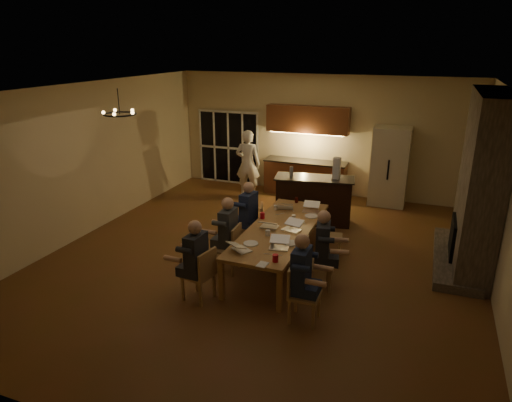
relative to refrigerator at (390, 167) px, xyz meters
The scene contains 43 objects.
floor 4.67m from the refrigerator, 114.60° to the right, with size 9.00×9.00×0.00m, color brown.
back_wall 2.03m from the refrigerator, 168.98° to the left, with size 8.00×0.04×3.20m, color #CCB790.
left_wall 7.25m from the refrigerator, 144.97° to the right, with size 0.04×9.00×3.20m, color #CCB790.
right_wall 4.70m from the refrigerator, 62.94° to the right, with size 0.04×9.00×3.20m, color #CCB790.
ceiling 5.08m from the refrigerator, 114.60° to the right, with size 8.00×9.00×0.04m, color white.
french_doors 4.61m from the refrigerator, behind, with size 1.86×0.08×2.10m, color black.
fireplace 3.51m from the refrigerator, 58.61° to the right, with size 0.58×2.50×3.20m, color #63574E.
kitchenette 2.21m from the refrigerator, behind, with size 2.24×0.68×2.40m, color brown, non-canonical shape.
refrigerator is the anchor object (origin of this frame).
dining_table 4.56m from the refrigerator, 109.43° to the right, with size 1.10×3.13×0.75m, color #A78443.
bar_island 2.45m from the refrigerator, 127.48° to the right, with size 1.78×0.68×1.08m, color black.
chair_left_near 6.35m from the refrigerator, 111.90° to the right, with size 0.44×0.44×0.89m, color #A88154, non-canonical shape.
chair_left_mid 5.38m from the refrigerator, 115.97° to the right, with size 0.44×0.44×0.89m, color #A88154, non-canonical shape.
chair_left_far 4.35m from the refrigerator, 122.46° to the right, with size 0.44×0.44×0.89m, color #A88154, non-canonical shape.
chair_right_near 5.91m from the refrigerator, 95.75° to the right, with size 0.44×0.44×0.89m, color #A88154, non-canonical shape.
chair_right_mid 4.88m from the refrigerator, 97.50° to the right, with size 0.44×0.44×0.89m, color #A88154, non-canonical shape.
chair_right_far 3.73m from the refrigerator, 100.76° to the right, with size 0.44×0.44×0.89m, color #A88154, non-canonical shape.
person_left_near 6.36m from the refrigerator, 111.77° to the right, with size 0.60×0.60×1.38m, color #272A32, non-canonical shape.
person_right_near 5.86m from the refrigerator, 96.56° to the right, with size 0.60×0.60×1.38m, color navy, non-canonical shape.
person_left_mid 5.27m from the refrigerator, 116.40° to the right, with size 0.60×0.60×1.38m, color #363B40, non-canonical shape.
person_right_mid 4.80m from the refrigerator, 97.16° to the right, with size 0.60×0.60×1.38m, color #272A32, non-canonical shape.
person_left_far 4.40m from the refrigerator, 122.38° to the right, with size 0.60×0.60×1.38m, color navy, non-canonical shape.
standing_person 3.65m from the refrigerator, 169.07° to the right, with size 0.66×0.43×1.82m, color white.
chandelier 6.75m from the refrigerator, 132.09° to the right, with size 0.58×0.58×0.03m, color black.
laptop_a 5.68m from the refrigerator, 108.48° to the right, with size 0.32×0.28×0.23m, color silver, non-canonical shape.
laptop_b 5.25m from the refrigerator, 103.76° to the right, with size 0.32×0.28×0.23m, color silver, non-canonical shape.
laptop_c 4.61m from the refrigerator, 111.62° to the right, with size 0.32×0.28×0.23m, color silver, non-canonical shape.
laptop_d 4.48m from the refrigerator, 106.63° to the right, with size 0.32×0.28×0.23m, color silver, non-canonical shape.
laptop_e 3.65m from the refrigerator, 118.53° to the right, with size 0.32×0.28×0.23m, color silver, non-canonical shape.
laptop_f 3.44m from the refrigerator, 110.41° to the right, with size 0.32×0.28×0.23m, color silver, non-canonical shape.
mug_front 4.94m from the refrigerator, 108.90° to the right, with size 0.09×0.09×0.10m, color white.
mug_mid 4.04m from the refrigerator, 110.16° to the right, with size 0.08×0.08×0.10m, color white.
mug_back 3.88m from the refrigerator, 119.19° to the right, with size 0.07×0.07×0.10m, color white.
redcup_near 5.70m from the refrigerator, 101.63° to the right, with size 0.09×0.09×0.12m, color red.
redcup_mid 4.40m from the refrigerator, 116.62° to the right, with size 0.09×0.09×0.12m, color red.
can_silver 5.20m from the refrigerator, 105.60° to the right, with size 0.07×0.07×0.12m, color #B2B2B7.
can_cola 3.24m from the refrigerator, 119.99° to the right, with size 0.07×0.07×0.12m, color #3F0F0C.
plate_near 4.98m from the refrigerator, 102.95° to the right, with size 0.24×0.24×0.02m, color white.
plate_left 5.40m from the refrigerator, 108.87° to the right, with size 0.25×0.25×0.02m, color white.
plate_far 3.67m from the refrigerator, 107.78° to the right, with size 0.26×0.26×0.02m, color white.
notepad 5.90m from the refrigerator, 102.70° to the right, with size 0.15×0.20×0.01m, color white.
bar_bottle 2.86m from the refrigerator, 133.76° to the right, with size 0.08×0.08×0.24m, color #99999E.
bar_blender 2.10m from the refrigerator, 118.63° to the right, with size 0.15×0.15×0.48m, color silver.
Camera 1 is at (2.76, -7.47, 3.96)m, focal length 32.00 mm.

